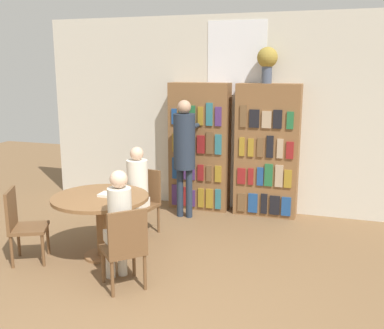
% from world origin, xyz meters
% --- Properties ---
extents(wall_back, '(6.40, 0.07, 3.00)m').
position_xyz_m(wall_back, '(0.00, 3.74, 1.51)').
color(wall_back, beige).
rests_on(wall_back, ground_plane).
extents(bookshelf_left, '(0.94, 0.34, 1.99)m').
position_xyz_m(bookshelf_left, '(-0.53, 3.55, 0.99)').
color(bookshelf_left, brown).
rests_on(bookshelf_left, ground_plane).
extents(bookshelf_right, '(0.94, 0.34, 1.99)m').
position_xyz_m(bookshelf_right, '(0.53, 3.55, 0.99)').
color(bookshelf_right, brown).
rests_on(bookshelf_right, ground_plane).
extents(flower_vase, '(0.30, 0.30, 0.52)m').
position_xyz_m(flower_vase, '(0.49, 3.55, 2.32)').
color(flower_vase, '#475166').
rests_on(flower_vase, bookshelf_right).
extents(reading_table, '(1.13, 1.13, 0.75)m').
position_xyz_m(reading_table, '(-1.06, 1.36, 0.62)').
color(reading_table, brown).
rests_on(reading_table, ground_plane).
extents(chair_near_camera, '(0.54, 0.54, 0.87)m').
position_xyz_m(chair_near_camera, '(-1.87, 0.95, 0.48)').
color(chair_near_camera, brown).
rests_on(chair_near_camera, ground_plane).
extents(chair_left_side, '(0.46, 0.46, 0.87)m').
position_xyz_m(chair_left_side, '(-0.91, 2.25, 0.48)').
color(chair_left_side, brown).
rests_on(chair_left_side, ground_plane).
extents(chair_far_side, '(0.57, 0.57, 0.87)m').
position_xyz_m(chair_far_side, '(-0.43, 0.71, 0.48)').
color(chair_far_side, brown).
rests_on(chair_far_side, ground_plane).
extents(seated_reader_left, '(0.33, 0.40, 1.22)m').
position_xyz_m(seated_reader_left, '(-0.94, 2.07, 0.69)').
color(seated_reader_left, silver).
rests_on(seated_reader_left, ground_plane).
extents(seated_reader_right, '(0.40, 0.40, 1.22)m').
position_xyz_m(seated_reader_right, '(-0.56, 0.84, 0.68)').
color(seated_reader_right, beige).
rests_on(seated_reader_right, ground_plane).
extents(librarian_standing, '(0.32, 0.59, 1.76)m').
position_xyz_m(librarian_standing, '(-0.60, 3.05, 1.09)').
color(librarian_standing, '#232D3D').
rests_on(librarian_standing, ground_plane).
extents(open_book_on_table, '(0.24, 0.18, 0.03)m').
position_xyz_m(open_book_on_table, '(-0.96, 1.40, 0.77)').
color(open_book_on_table, silver).
rests_on(open_book_on_table, reading_table).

